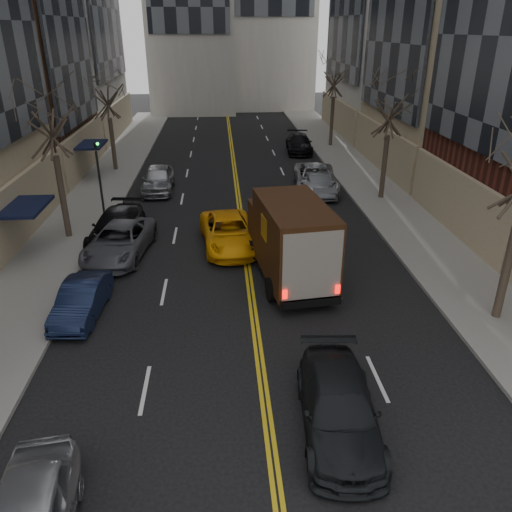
{
  "coord_description": "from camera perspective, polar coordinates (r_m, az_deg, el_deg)",
  "views": [
    {
      "loc": [
        -1.08,
        -3.93,
        9.75
      ],
      "look_at": [
        0.12,
        12.4,
        2.2
      ],
      "focal_mm": 35.0,
      "sensor_mm": 36.0,
      "label": 1
    }
  ],
  "objects": [
    {
      "name": "parked_rt_c",
      "position": [
        43.52,
        4.94,
        12.71
      ],
      "size": [
        2.45,
        5.24,
        1.48
      ],
      "primitive_type": "imported",
      "rotation": [
        0.0,
        0.0,
        -0.08
      ],
      "color": "black",
      "rests_on": "ground"
    },
    {
      "name": "ups_truck",
      "position": [
        20.57,
        3.9,
        1.84
      ],
      "size": [
        3.22,
        6.63,
        3.5
      ],
      "rotation": [
        0.0,
        0.0,
        0.13
      ],
      "color": "black",
      "rests_on": "ground"
    },
    {
      "name": "parked_rt_a",
      "position": [
        32.0,
        7.19,
        8.06
      ],
      "size": [
        1.63,
        4.11,
        1.33
      ],
      "primitive_type": "imported",
      "rotation": [
        0.0,
        0.0,
        0.05
      ],
      "color": "#4D5055",
      "rests_on": "ground"
    },
    {
      "name": "taxi",
      "position": [
        24.07,
        -3.14,
        2.72
      ],
      "size": [
        3.02,
        5.56,
        1.48
      ],
      "primitive_type": "imported",
      "rotation": [
        0.0,
        0.0,
        0.11
      ],
      "color": "#FFAC0A",
      "rests_on": "ground"
    },
    {
      "name": "sidewalk_right",
      "position": [
        33.94,
        13.39,
        7.51
      ],
      "size": [
        4.0,
        66.0,
        0.15
      ],
      "primitive_type": "cube",
      "color": "slate",
      "rests_on": "ground"
    },
    {
      "name": "traffic_signal",
      "position": [
        27.57,
        -17.52,
        9.05
      ],
      "size": [
        0.29,
        0.26,
        4.7
      ],
      "color": "black",
      "rests_on": "sidewalk_left"
    },
    {
      "name": "observer_sedan",
      "position": [
        13.77,
        9.43,
        -16.73
      ],
      "size": [
        2.32,
        4.96,
        1.4
      ],
      "rotation": [
        0.0,
        0.0,
        -0.08
      ],
      "color": "black",
      "rests_on": "ground"
    },
    {
      "name": "parked_lf_c",
      "position": [
        23.89,
        -15.33,
        1.65
      ],
      "size": [
        3.13,
        5.56,
        1.47
      ],
      "primitive_type": "imported",
      "rotation": [
        0.0,
        0.0,
        -0.14
      ],
      "color": "#53545B",
      "rests_on": "ground"
    },
    {
      "name": "tree_rt_mid",
      "position": [
        30.78,
        15.26,
        17.25
      ],
      "size": [
        3.2,
        3.2,
        8.32
      ],
      "color": "#382D23",
      "rests_on": "sidewalk_right"
    },
    {
      "name": "pedestrian",
      "position": [
        21.71,
        0.58,
        0.84
      ],
      "size": [
        0.54,
        0.75,
        1.91
      ],
      "primitive_type": "imported",
      "rotation": [
        0.0,
        0.0,
        1.45
      ],
      "color": "black",
      "rests_on": "ground"
    },
    {
      "name": "sidewalk_left",
      "position": [
        33.36,
        -17.86,
        6.68
      ],
      "size": [
        4.0,
        66.0,
        0.15
      ],
      "primitive_type": "cube",
      "color": "slate",
      "rests_on": "ground"
    },
    {
      "name": "tree_lf_mid",
      "position": [
        25.34,
        -22.8,
        15.78
      ],
      "size": [
        3.2,
        3.2,
        8.91
      ],
      "color": "#382D23",
      "rests_on": "sidewalk_left"
    },
    {
      "name": "tree_rt_far",
      "position": [
        45.13,
        9.04,
        20.64
      ],
      "size": [
        3.2,
        3.2,
        9.11
      ],
      "color": "#382D23",
      "rests_on": "sidewalk_right"
    },
    {
      "name": "parked_rt_b",
      "position": [
        32.98,
        6.85,
        8.83
      ],
      "size": [
        3.17,
        5.98,
        1.6
      ],
      "primitive_type": "imported",
      "rotation": [
        0.0,
        0.0,
        -0.09
      ],
      "color": "#AAADB2",
      "rests_on": "ground"
    },
    {
      "name": "parked_lf_b",
      "position": [
        19.42,
        -19.31,
        -4.76
      ],
      "size": [
        1.61,
        3.96,
        1.28
      ],
      "primitive_type": "imported",
      "rotation": [
        0.0,
        0.0,
        -0.07
      ],
      "color": "#101833",
      "rests_on": "ground"
    },
    {
      "name": "parked_lf_e",
      "position": [
        33.17,
        -11.13,
        8.65
      ],
      "size": [
        1.96,
        4.78,
        1.62
      ],
      "primitive_type": "imported",
      "rotation": [
        0.0,
        0.0,
        0.01
      ],
      "color": "#989A9F",
      "rests_on": "ground"
    },
    {
      "name": "parked_lf_d",
      "position": [
        25.71,
        -15.65,
        3.28
      ],
      "size": [
        2.6,
        5.28,
        1.48
      ],
      "primitive_type": "imported",
      "rotation": [
        0.0,
        0.0,
        -0.11
      ],
      "color": "black",
      "rests_on": "ground"
    },
    {
      "name": "tree_lf_far",
      "position": [
        37.91,
        -16.78,
        18.13
      ],
      "size": [
        3.2,
        3.2,
        8.12
      ],
      "color": "#382D23",
      "rests_on": "sidewalk_left"
    }
  ]
}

